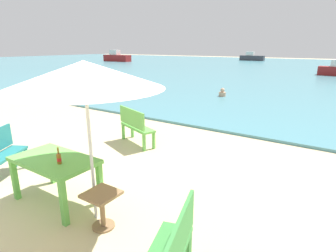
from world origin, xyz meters
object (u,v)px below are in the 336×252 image
object	(u,v)px
bench_green_right	(135,124)
boat_ferry	(117,57)
side_table_wood	(102,205)
beer_bottle_amber	(59,158)
picnic_table_green	(55,165)
patio_umbrella	(84,75)
boat_sailboat	(252,57)
swimmer_person	(222,93)

from	to	relation	value
bench_green_right	boat_ferry	xyz separation A→B (m)	(-26.81, 27.29, 0.16)
side_table_wood	bench_green_right	world-z (taller)	bench_green_right
beer_bottle_amber	side_table_wood	distance (m)	1.01
bench_green_right	boat_ferry	size ratio (longest dim) A/B	0.26
picnic_table_green	patio_umbrella	distance (m)	1.70
patio_umbrella	boat_sailboat	bearing A→B (deg)	104.61
picnic_table_green	beer_bottle_amber	xyz separation A→B (m)	(0.25, -0.08, 0.20)
beer_bottle_amber	boat_sailboat	bearing A→B (deg)	103.83
picnic_table_green	boat_sailboat	bearing A→B (deg)	103.55
swimmer_person	boat_sailboat	distance (m)	35.21
picnic_table_green	swimmer_person	world-z (taller)	picnic_table_green
patio_umbrella	boat_sailboat	distance (m)	45.73
picnic_table_green	patio_umbrella	world-z (taller)	patio_umbrella
bench_green_right	swimmer_person	world-z (taller)	bench_green_right
beer_bottle_amber	bench_green_right	size ratio (longest dim) A/B	0.21
picnic_table_green	swimmer_person	xyz separation A→B (m)	(-1.46, 10.27, -0.41)
side_table_wood	bench_green_right	size ratio (longest dim) A/B	0.43
side_table_wood	swimmer_person	distance (m)	10.66
boat_ferry	patio_umbrella	bearing A→B (deg)	-46.66
bench_green_right	boat_sailboat	xyz separation A→B (m)	(-9.95, 41.44, 0.05)
side_table_wood	boat_sailboat	distance (m)	45.87
picnic_table_green	swimmer_person	bearing A→B (deg)	98.06
picnic_table_green	swimmer_person	distance (m)	10.38
beer_bottle_amber	boat_ferry	bearing A→B (deg)	132.62
swimmer_person	boat_ferry	xyz separation A→B (m)	(-26.06, 19.83, 0.46)
patio_umbrella	boat_ferry	xyz separation A→B (m)	(-28.38, 30.07, -1.42)
boat_ferry	beer_bottle_amber	bearing A→B (deg)	-47.38
side_table_wood	patio_umbrella	bearing A→B (deg)	159.12
side_table_wood	swimmer_person	xyz separation A→B (m)	(-2.58, 10.35, -0.11)
boat_sailboat	side_table_wood	bearing A→B (deg)	-75.11
picnic_table_green	patio_umbrella	size ratio (longest dim) A/B	0.61
boat_ferry	boat_sailboat	xyz separation A→B (m)	(16.85, 14.16, -0.11)
patio_umbrella	boat_ferry	distance (m)	41.37
picnic_table_green	bench_green_right	world-z (taller)	bench_green_right
patio_umbrella	swimmer_person	distance (m)	10.67
boat_ferry	swimmer_person	bearing A→B (deg)	-37.26
beer_bottle_amber	boat_ferry	xyz separation A→B (m)	(-27.77, 30.17, -0.15)
beer_bottle_amber	picnic_table_green	bearing A→B (deg)	163.31
patio_umbrella	beer_bottle_amber	bearing A→B (deg)	-170.65
beer_bottle_amber	boat_ferry	world-z (taller)	boat_ferry
patio_umbrella	boat_sailboat	world-z (taller)	patio_umbrella
beer_bottle_amber	side_table_wood	size ratio (longest dim) A/B	0.49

